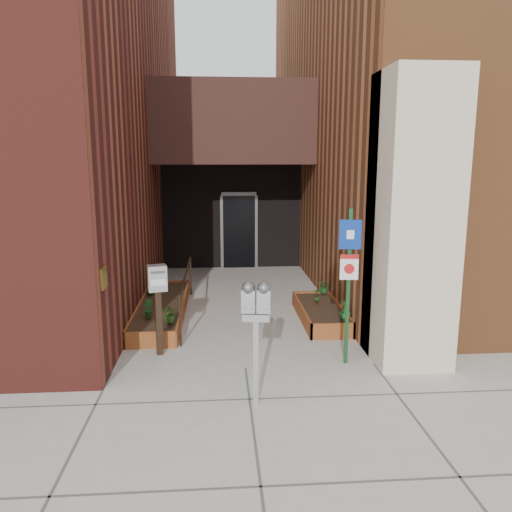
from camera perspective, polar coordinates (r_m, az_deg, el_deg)
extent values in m
plane|color=#9E9991|center=(7.77, -1.21, -12.72)|extent=(80.00, 80.00, 0.00)
cube|color=brown|center=(15.72, 20.65, 17.18)|extent=(8.00, 13.70, 10.00)
cube|color=beige|center=(7.92, 17.45, 3.79)|extent=(1.10, 1.20, 4.40)
cube|color=black|center=(13.14, -2.71, 14.81)|extent=(4.20, 2.00, 2.00)
cube|color=black|center=(14.60, -2.78, 4.60)|extent=(4.00, 0.30, 3.00)
cube|color=black|center=(14.48, -1.95, 2.76)|extent=(0.90, 0.06, 2.10)
cube|color=#B79338|center=(7.28, -17.04, -2.40)|extent=(0.04, 0.30, 0.30)
cube|color=brown|center=(8.64, -12.01, -9.39)|extent=(0.90, 0.04, 0.30)
cube|color=brown|center=(12.02, -9.77, -3.49)|extent=(0.90, 0.04, 0.30)
cube|color=brown|center=(10.37, -13.07, -5.96)|extent=(0.04, 3.60, 0.30)
cube|color=brown|center=(10.27, -8.30, -5.95)|extent=(0.04, 3.60, 0.30)
cube|color=black|center=(10.32, -10.70, -6.07)|extent=(0.82, 3.52, 0.26)
cube|color=brown|center=(8.96, 8.78, -8.52)|extent=(0.80, 0.04, 0.30)
cube|color=brown|center=(10.98, 6.27, -4.79)|extent=(0.80, 0.04, 0.30)
cube|color=brown|center=(9.89, 5.22, -6.54)|extent=(0.04, 2.20, 0.30)
cube|color=brown|center=(10.04, 9.53, -6.38)|extent=(0.04, 2.20, 0.30)
cube|color=black|center=(9.97, 7.39, -6.57)|extent=(0.72, 2.12, 0.26)
cylinder|color=black|center=(8.56, -8.67, -7.34)|extent=(0.04, 0.04, 0.90)
cylinder|color=black|center=(11.73, -7.47, -2.27)|extent=(0.04, 0.04, 0.90)
cylinder|color=black|center=(10.03, -8.04, -2.04)|extent=(0.04, 3.30, 0.04)
cube|color=#AAAAAC|center=(6.51, 0.00, -12.13)|extent=(0.08, 0.08, 1.14)
cube|color=#AAAAAC|center=(6.29, 0.01, -6.99)|extent=(0.36, 0.18, 0.09)
cube|color=#AAAAAC|center=(6.24, -0.88, -5.18)|extent=(0.18, 0.14, 0.30)
sphere|color=#59595B|center=(6.19, -0.89, -3.66)|extent=(0.17, 0.17, 0.17)
cube|color=white|center=(6.18, -0.93, -5.13)|extent=(0.10, 0.02, 0.06)
cube|color=#B21414|center=(6.20, -0.93, -5.94)|extent=(0.10, 0.02, 0.03)
cube|color=#AAAAAC|center=(6.23, 0.90, -5.21)|extent=(0.18, 0.14, 0.30)
sphere|color=#59595B|center=(6.18, 0.90, -3.69)|extent=(0.17, 0.17, 0.17)
cube|color=white|center=(6.16, 0.87, -5.16)|extent=(0.10, 0.02, 0.06)
cube|color=#B21414|center=(6.19, 0.86, -5.97)|extent=(0.10, 0.02, 0.03)
cube|color=#163D1C|center=(7.70, 10.48, -3.60)|extent=(0.06, 0.06, 2.42)
cube|color=navy|center=(7.51, 10.73, 2.43)|extent=(0.33, 0.06, 0.44)
cube|color=white|center=(7.50, 10.74, 2.42)|extent=(0.11, 0.03, 0.13)
cube|color=white|center=(7.59, 10.60, -1.26)|extent=(0.28, 0.06, 0.38)
cube|color=#B21414|center=(7.56, 10.65, -0.09)|extent=(0.27, 0.05, 0.07)
cylinder|color=#B21414|center=(7.59, 10.61, -1.44)|extent=(0.15, 0.03, 0.15)
cube|color=black|center=(8.25, -11.05, -7.47)|extent=(0.12, 0.12, 1.08)
cube|color=silver|center=(8.05, -11.24, -2.49)|extent=(0.34, 0.28, 0.41)
cube|color=#59595B|center=(7.91, -11.16, -1.84)|extent=(0.21, 0.06, 0.04)
cube|color=white|center=(7.95, -11.12, -3.01)|extent=(0.23, 0.07, 0.10)
imported|color=#265317|center=(8.94, -9.77, -6.45)|extent=(0.33, 0.33, 0.33)
imported|color=#185518|center=(9.30, -12.28, -5.92)|extent=(0.24, 0.24, 0.32)
imported|color=#1A5E1C|center=(10.86, -11.97, -3.40)|extent=(0.26, 0.26, 0.34)
imported|color=#1F5819|center=(11.54, -11.51, -2.54)|extent=(0.24, 0.24, 0.33)
imported|color=#1C6323|center=(9.08, 10.14, -6.13)|extent=(0.26, 0.26, 0.35)
imported|color=#1E5317|center=(10.11, 7.01, -4.45)|extent=(0.17, 0.17, 0.29)
imported|color=#164F1A|center=(10.78, 7.78, -3.48)|extent=(0.35, 0.35, 0.30)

